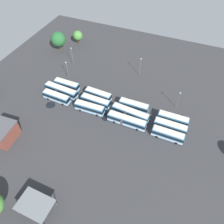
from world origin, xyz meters
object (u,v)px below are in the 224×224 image
object	(u,v)px
bus_row1_slot2	(98,95)
lamp_post_near_entrance	(67,70)
lamp_post_mid_lot	(178,100)
tree_west_edge	(58,39)
depot_building	(3,133)
bus_row3_slot0	(168,135)
bus_row3_slot1	(170,127)
bus_row0_slot0	(57,97)
tree_north_edge	(78,36)
bus_row2_slot1	(130,113)
bus_row2_slot2	(134,106)
bus_row3_slot2	(173,119)
lamp_post_by_building	(72,56)
bus_row0_slot2	(67,85)
bus_row1_slot0	(90,108)
maintenance_shelter	(35,205)
bus_row2_slot0	(127,121)
bus_row0_slot1	(61,91)
bus_row1_slot1	(96,102)
lamp_post_far_corner	(140,66)

from	to	relation	value
bus_row1_slot2	lamp_post_near_entrance	distance (m)	18.38
lamp_post_mid_lot	tree_west_edge	xyz separation A→B (m)	(-61.04, 16.60, 1.85)
depot_building	tree_west_edge	bearing A→B (deg)	102.01
bus_row3_slot0	bus_row3_slot1	distance (m)	3.64
bus_row0_slot0	depot_building	xyz separation A→B (m)	(-6.29, -21.96, 1.08)
tree_north_edge	bus_row2_slot1	bearing A→B (deg)	-41.73
bus_row3_slot0	tree_north_edge	size ratio (longest dim) A/B	1.53
bus_row2_slot2	bus_row3_slot0	bearing A→B (deg)	-28.79
bus_row3_slot2	bus_row2_slot1	bearing A→B (deg)	-167.70
bus_row3_slot2	lamp_post_by_building	distance (m)	52.12
bus_row0_slot0	bus_row0_slot2	xyz separation A→B (m)	(0.04, 7.59, -0.00)
bus_row0_slot2	bus_row2_slot1	bearing A→B (deg)	-8.83
bus_row1_slot0	lamp_post_mid_lot	distance (m)	32.65
bus_row3_slot0	maintenance_shelter	distance (m)	44.62
tree_west_edge	lamp_post_mid_lot	bearing A→B (deg)	-15.21
maintenance_shelter	lamp_post_mid_lot	world-z (taller)	lamp_post_mid_lot
bus_row1_slot2	bus_row2_slot0	bearing A→B (deg)	-28.52
bus_row0_slot0	bus_row0_slot1	xyz separation A→B (m)	(-0.31, 3.86, 0.00)
bus_row2_slot1	bus_row3_slot0	size ratio (longest dim) A/B	1.32
maintenance_shelter	tree_west_edge	distance (m)	76.07
bus_row2_slot0	lamp_post_by_building	world-z (taller)	lamp_post_by_building
bus_row0_slot2	bus_row1_slot2	size ratio (longest dim) A/B	0.99
bus_row2_slot2	bus_row3_slot0	size ratio (longest dim) A/B	1.04
bus_row1_slot1	depot_building	world-z (taller)	depot_building
bus_row0_slot0	depot_building	world-z (taller)	depot_building
bus_row2_slot2	tree_north_edge	bearing A→B (deg)	141.48
bus_row2_slot0	maintenance_shelter	distance (m)	38.19
bus_row0_slot2	bus_row0_slot1	bearing A→B (deg)	-95.35
lamp_post_far_corner	lamp_post_near_entrance	xyz separation A→B (m)	(-27.51, -13.81, -0.08)
bus_row1_slot2	depot_building	world-z (taller)	depot_building
lamp_post_far_corner	lamp_post_mid_lot	distance (m)	23.00
bus_row3_slot1	lamp_post_near_entrance	bearing A→B (deg)	166.70
lamp_post_near_entrance	lamp_post_by_building	size ratio (longest dim) A/B	0.95
bus_row0_slot0	lamp_post_mid_lot	distance (m)	45.83
bus_row0_slot0	bus_row3_slot2	bearing A→B (deg)	8.24
bus_row0_slot1	bus_row1_slot2	size ratio (longest dim) A/B	1.32
maintenance_shelter	lamp_post_mid_lot	size ratio (longest dim) A/B	1.19
bus_row0_slot1	bus_row0_slot2	world-z (taller)	same
bus_row1_slot1	bus_row2_slot2	xyz separation A→B (m)	(14.06, 3.44, -0.00)
bus_row0_slot2	bus_row1_slot2	xyz separation A→B (m)	(14.28, -0.28, 0.00)
bus_row1_slot2	bus_row3_slot2	world-z (taller)	same
bus_row3_slot1	tree_west_edge	bearing A→B (deg)	155.32
bus_row2_slot0	depot_building	distance (m)	41.23
bus_row2_slot2	tree_west_edge	bearing A→B (deg)	152.98
bus_row0_slot2	bus_row3_slot1	size ratio (longest dim) A/B	0.95
bus_row3_slot0	lamp_post_near_entrance	distance (m)	48.66
bus_row2_slot2	lamp_post_mid_lot	world-z (taller)	lamp_post_mid_lot
bus_row3_slot0	bus_row1_slot2	bearing A→B (deg)	164.12
bus_row3_slot0	lamp_post_far_corner	world-z (taller)	lamp_post_far_corner
lamp_post_mid_lot	lamp_post_by_building	bearing A→B (deg)	169.93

